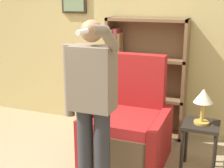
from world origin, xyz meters
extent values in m
cube|color=tan|center=(0.00, 2.03, 1.40)|extent=(8.00, 0.06, 2.80)
cube|color=brown|center=(-0.34, 1.85, 0.81)|extent=(0.04, 0.28, 1.62)
cube|color=brown|center=(0.72, 1.85, 0.81)|extent=(0.04, 0.28, 1.62)
cube|color=brown|center=(0.19, 1.98, 0.81)|extent=(1.10, 0.01, 1.62)
cube|color=brown|center=(0.19, 1.85, 0.02)|extent=(1.10, 0.28, 0.04)
cube|color=brown|center=(0.19, 1.85, 0.54)|extent=(1.10, 0.28, 0.04)
cube|color=brown|center=(0.19, 1.85, 1.08)|extent=(1.10, 0.28, 0.04)
cube|color=brown|center=(0.19, 1.85, 1.60)|extent=(1.10, 0.28, 0.04)
cube|color=#337070|center=(-0.28, 1.85, 0.27)|extent=(0.04, 0.21, 0.47)
cube|color=#5B99A8|center=(-0.24, 1.85, 0.20)|extent=(0.04, 0.19, 0.32)
cube|color=#5B99A8|center=(-0.18, 1.85, 0.20)|extent=(0.05, 0.23, 0.32)
cube|color=orange|center=(-0.14, 1.85, 0.20)|extent=(0.03, 0.18, 0.33)
cube|color=#1E47B2|center=(-0.28, 1.85, 0.80)|extent=(0.06, 0.23, 0.47)
cube|color=#9E7A47|center=(-0.21, 1.85, 0.78)|extent=(0.05, 0.17, 0.44)
cube|color=red|center=(-0.16, 1.85, 0.72)|extent=(0.03, 0.17, 0.32)
cube|color=#BC4C56|center=(-0.12, 1.85, 0.73)|extent=(0.03, 0.24, 0.33)
cube|color=#9E7A47|center=(-0.28, 1.85, 1.28)|extent=(0.04, 0.20, 0.36)
cube|color=#BC4C56|center=(-0.23, 1.85, 1.29)|extent=(0.05, 0.18, 0.37)
cube|color=#9E7A47|center=(-0.18, 1.85, 1.26)|extent=(0.04, 0.17, 0.31)
cube|color=#4C3823|center=(0.22, 0.97, 0.23)|extent=(0.69, 0.83, 0.47)
cube|color=#A31E1E|center=(0.22, 0.93, 0.53)|extent=(0.65, 0.71, 0.12)
cube|color=#A31E1E|center=(0.22, 1.34, 0.73)|extent=(0.69, 0.16, 1.00)
cube|color=#A31E1E|center=(-0.17, 0.97, 0.31)|extent=(0.10, 0.91, 0.62)
cube|color=#A31E1E|center=(0.62, 0.97, 0.31)|extent=(0.10, 0.91, 0.62)
cylinder|color=#2D2D33|center=(0.06, 0.22, 0.45)|extent=(0.15, 0.15, 0.90)
cylinder|color=#2D2D33|center=(0.23, 0.22, 0.45)|extent=(0.15, 0.15, 0.90)
cube|color=#756656|center=(0.14, 0.22, 1.19)|extent=(0.39, 0.24, 0.58)
sphere|color=#997051|center=(0.14, 0.22, 1.61)|extent=(0.19, 0.19, 0.19)
cylinder|color=#756656|center=(-0.10, 0.22, 1.15)|extent=(0.09, 0.09, 0.67)
cylinder|color=#756656|center=(0.35, 0.10, 1.56)|extent=(0.09, 0.28, 0.23)
cylinder|color=#756656|center=(0.35, -0.14, 1.65)|extent=(0.08, 0.27, 0.10)
sphere|color=#997051|center=(0.35, -0.27, 1.67)|extent=(0.09, 0.09, 0.09)
cylinder|color=white|center=(0.35, -0.37, 1.67)|extent=(0.04, 0.15, 0.04)
cube|color=black|center=(1.04, 1.05, 0.56)|extent=(0.39, 0.39, 0.04)
cylinder|color=black|center=(0.87, 0.88, 0.27)|extent=(0.04, 0.04, 0.54)
cylinder|color=black|center=(1.20, 0.88, 0.27)|extent=(0.04, 0.04, 0.54)
cylinder|color=black|center=(0.87, 1.21, 0.27)|extent=(0.04, 0.04, 0.54)
cylinder|color=black|center=(1.20, 1.21, 0.27)|extent=(0.04, 0.04, 0.54)
cylinder|color=gold|center=(1.04, 1.05, 0.59)|extent=(0.16, 0.16, 0.02)
cylinder|color=gold|center=(1.04, 1.05, 0.71)|extent=(0.04, 0.04, 0.21)
cone|color=beige|center=(1.04, 1.05, 0.89)|extent=(0.20, 0.20, 0.15)
camera|label=1|loc=(1.26, -2.21, 1.88)|focal=50.00mm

